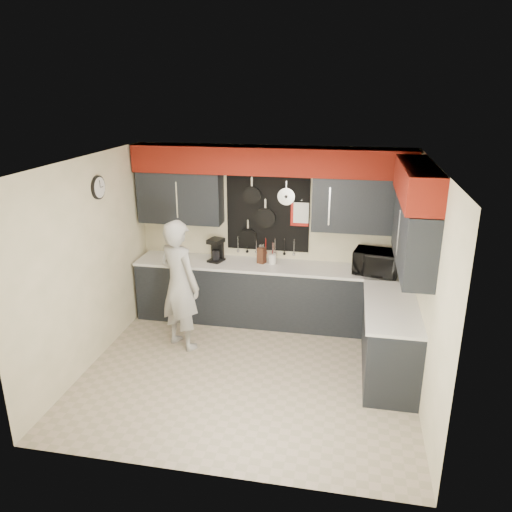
% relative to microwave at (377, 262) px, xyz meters
% --- Properties ---
extents(ground, '(4.00, 4.00, 0.00)m').
position_rel_microwave_xyz_m(ground, '(-1.53, -1.37, -1.09)').
color(ground, tan).
rests_on(ground, ground).
extents(back_wall_assembly, '(4.00, 0.36, 2.60)m').
position_rel_microwave_xyz_m(back_wall_assembly, '(-1.52, 0.23, 0.92)').
color(back_wall_assembly, '#F2E4BB').
rests_on(back_wall_assembly, ground).
extents(right_wall_assembly, '(0.36, 3.50, 2.60)m').
position_rel_microwave_xyz_m(right_wall_assembly, '(0.32, -1.10, 0.86)').
color(right_wall_assembly, '#F2E4BB').
rests_on(right_wall_assembly, ground).
extents(left_wall_assembly, '(0.05, 3.50, 2.60)m').
position_rel_microwave_xyz_m(left_wall_assembly, '(-3.53, -1.35, 0.25)').
color(left_wall_assembly, '#F2E4BB').
rests_on(left_wall_assembly, ground).
extents(base_cabinets, '(3.95, 2.20, 0.92)m').
position_rel_microwave_xyz_m(base_cabinets, '(-1.04, -0.24, -0.63)').
color(base_cabinets, black).
rests_on(base_cabinets, ground).
extents(microwave, '(0.67, 0.52, 0.33)m').
position_rel_microwave_xyz_m(microwave, '(0.00, 0.00, 0.00)').
color(microwave, black).
rests_on(microwave, base_cabinets).
extents(knife_block, '(0.13, 0.13, 0.23)m').
position_rel_microwave_xyz_m(knife_block, '(-1.63, 0.13, -0.05)').
color(knife_block, '#3B1B12').
rests_on(knife_block, base_cabinets).
extents(utensil_crock, '(0.11, 0.11, 0.14)m').
position_rel_microwave_xyz_m(utensil_crock, '(-1.47, 0.14, -0.10)').
color(utensil_crock, white).
rests_on(utensil_crock, base_cabinets).
extents(coffee_maker, '(0.25, 0.28, 0.35)m').
position_rel_microwave_xyz_m(coffee_maker, '(-2.30, 0.11, 0.01)').
color(coffee_maker, black).
rests_on(coffee_maker, base_cabinets).
extents(person, '(0.77, 0.68, 1.78)m').
position_rel_microwave_xyz_m(person, '(-2.55, -0.84, -0.20)').
color(person, '#A2A2A0').
rests_on(person, ground).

